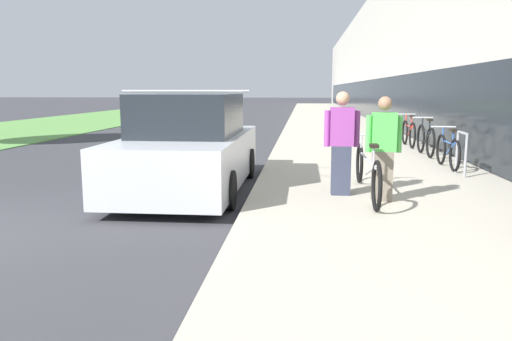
{
  "coord_description": "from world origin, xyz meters",
  "views": [
    {
      "loc": [
        4.69,
        -5.22,
        1.78
      ],
      "look_at": [
        2.98,
        12.7,
        -1.14
      ],
      "focal_mm": 35.0,
      "sensor_mm": 36.0,
      "label": 1
    }
  ],
  "objects": [
    {
      "name": "bike_rack_hoop",
      "position": [
        7.73,
        4.66,
        0.66
      ],
      "size": [
        0.05,
        0.6,
        0.84
      ],
      "color": "gray",
      "rests_on": "sidewalk_slab"
    },
    {
      "name": "lawn_strip",
      "position": [
        -8.08,
        25.0,
        0.01
      ],
      "size": [
        7.66,
        70.0,
        0.03
      ],
      "color": "#5B9347",
      "rests_on": "ground"
    },
    {
      "name": "sidewalk_slab",
      "position": [
        6.12,
        21.0,
        0.07
      ],
      "size": [
        4.54,
        70.0,
        0.15
      ],
      "color": "#B2AA99",
      "rests_on": "ground"
    },
    {
      "name": "parked_sedan_curbside",
      "position": [
        2.7,
        3.39,
        0.77
      ],
      "size": [
        2.0,
        4.62,
        1.78
      ],
      "color": "silver",
      "rests_on": "ground"
    },
    {
      "name": "cruiser_bike_middle",
      "position": [
        7.76,
        7.62,
        0.54
      ],
      "size": [
        0.52,
        1.76,
        0.94
      ],
      "color": "black",
      "rests_on": "sidewalk_slab"
    },
    {
      "name": "tandem_bicycle",
      "position": [
        5.69,
        2.58,
        0.53
      ],
      "size": [
        0.52,
        2.82,
        0.89
      ],
      "color": "black",
      "rests_on": "sidewalk_slab"
    },
    {
      "name": "cruiser_bike_farthest",
      "position": [
        7.74,
        9.64,
        0.54
      ],
      "size": [
        0.52,
        1.79,
        0.93
      ],
      "color": "black",
      "rests_on": "sidewalk_slab"
    },
    {
      "name": "cruiser_bike_nearest",
      "position": [
        7.73,
        5.54,
        0.51
      ],
      "size": [
        0.52,
        1.7,
        0.86
      ],
      "color": "black",
      "rests_on": "sidewalk_slab"
    },
    {
      "name": "person_rider",
      "position": [
        5.87,
        2.21,
        0.92
      ],
      "size": [
        0.52,
        0.21,
        1.54
      ],
      "color": "#756B5B",
      "rests_on": "sidewalk_slab"
    },
    {
      "name": "person_bystander",
      "position": [
        5.29,
        2.6,
        0.96
      ],
      "size": [
        0.55,
        0.21,
        1.61
      ],
      "color": "#33384C",
      "rests_on": "sidewalk_slab"
    },
    {
      "name": "storefront_facade",
      "position": [
        13.43,
        29.0,
        3.6
      ],
      "size": [
        10.01,
        70.0,
        7.22
      ],
      "color": "#BCB7AD",
      "rests_on": "ground"
    }
  ]
}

